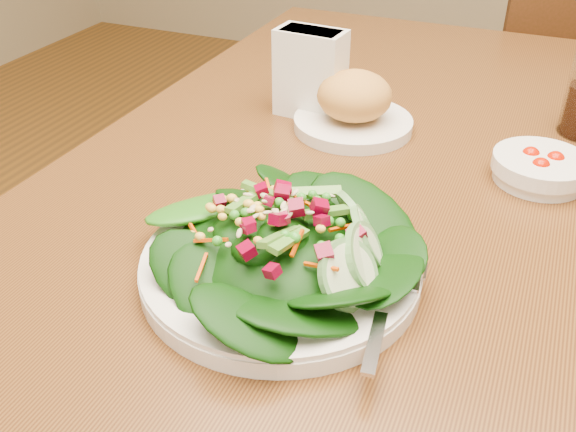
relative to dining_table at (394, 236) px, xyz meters
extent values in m
cube|color=brown|center=(0.00, 0.00, 0.08)|extent=(0.90, 1.40, 0.04)
cylinder|color=#46200F|center=(-0.39, 0.64, -0.29)|extent=(0.07, 0.07, 0.71)
cube|color=#46200F|center=(0.16, 1.04, -0.24)|extent=(0.50, 0.50, 0.04)
cylinder|color=#46200F|center=(0.27, 1.25, -0.46)|extent=(0.04, 0.04, 0.39)
cylinder|color=#46200F|center=(-0.05, 1.15, -0.46)|extent=(0.04, 0.04, 0.39)
cylinder|color=#46200F|center=(0.05, 0.82, -0.46)|extent=(0.04, 0.04, 0.39)
cylinder|color=white|center=(-0.06, -0.26, 0.11)|extent=(0.29, 0.29, 0.02)
ellipsoid|color=black|center=(-0.06, -0.26, 0.14)|extent=(0.20, 0.20, 0.04)
cube|color=silver|center=(0.06, -0.29, 0.12)|extent=(0.05, 0.18, 0.01)
cylinder|color=white|center=(-0.10, 0.11, 0.11)|extent=(0.18, 0.18, 0.02)
ellipsoid|color=#C38731|center=(-0.10, 0.11, 0.16)|extent=(0.11, 0.11, 0.07)
cylinder|color=white|center=(0.17, 0.05, 0.12)|extent=(0.12, 0.12, 0.04)
sphere|color=#BE1100|center=(0.18, 0.06, 0.13)|extent=(0.02, 0.02, 0.02)
sphere|color=#BE1100|center=(0.15, 0.06, 0.13)|extent=(0.02, 0.02, 0.02)
sphere|color=#BE1100|center=(0.17, 0.04, 0.13)|extent=(0.02, 0.02, 0.02)
cube|color=white|center=(-0.18, 0.13, 0.17)|extent=(0.11, 0.06, 0.13)
cube|color=white|center=(-0.18, 0.13, 0.18)|extent=(0.09, 0.05, 0.11)
camera|label=1|loc=(0.15, -0.75, 0.52)|focal=40.00mm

